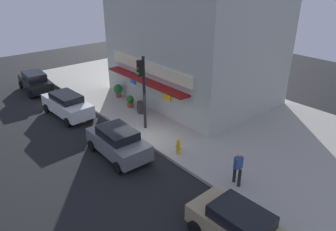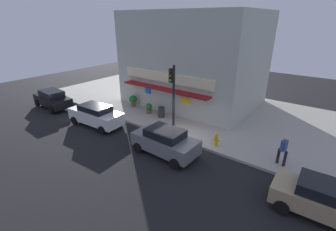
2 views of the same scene
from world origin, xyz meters
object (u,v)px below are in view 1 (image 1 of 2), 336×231
at_px(fire_hydrant, 178,146).
at_px(potted_plant_by_doorway, 130,101).
at_px(parked_car_tan, 240,227).
at_px(potted_plant_by_window, 118,90).
at_px(parked_car_black, 35,82).
at_px(traffic_light, 142,84).
at_px(parked_car_white, 67,104).
at_px(parked_car_grey, 118,142).
at_px(trash_can, 141,107).
at_px(pedestrian, 238,167).

height_order(fire_hydrant, potted_plant_by_doorway, potted_plant_by_doorway).
bearing_deg(parked_car_tan, potted_plant_by_window, 164.08).
xyz_separation_m(fire_hydrant, parked_car_black, (-15.69, -2.36, 0.23)).
height_order(traffic_light, parked_car_tan, traffic_light).
height_order(potted_plant_by_window, parked_car_tan, parked_car_tan).
relative_size(traffic_light, parked_car_white, 1.02).
height_order(parked_car_grey, parked_car_tan, parked_car_grey).
xyz_separation_m(fire_hydrant, potted_plant_by_doorway, (-7.19, 1.64, 0.04)).
height_order(parked_car_tan, parked_car_white, parked_car_white).
bearing_deg(trash_can, parked_car_grey, -48.93).
distance_m(trash_can, parked_car_white, 5.23).
distance_m(traffic_light, potted_plant_by_window, 6.52).
height_order(trash_can, potted_plant_by_window, potted_plant_by_window).
bearing_deg(traffic_light, parked_car_grey, -62.02).
bearing_deg(traffic_light, parked_car_white, -152.74).
bearing_deg(potted_plant_by_window, fire_hydrant, -12.22).
height_order(traffic_light, pedestrian, traffic_light).
bearing_deg(trash_can, pedestrian, -7.88).
bearing_deg(trash_can, potted_plant_by_doorway, 179.87).
height_order(fire_hydrant, parked_car_white, parked_car_white).
relative_size(parked_car_grey, parked_car_black, 0.96).
bearing_deg(parked_car_black, parked_car_white, -0.46).
height_order(traffic_light, potted_plant_by_window, traffic_light).
height_order(potted_plant_by_doorway, parked_car_black, parked_car_black).
bearing_deg(trash_can, traffic_light, -31.44).
bearing_deg(potted_plant_by_doorway, trash_can, -0.13).
height_order(trash_can, parked_car_black, parked_car_black).
height_order(traffic_light, parked_car_black, traffic_light).
xyz_separation_m(parked_car_tan, parked_car_white, (-15.29, 0.00, 0.04)).
distance_m(pedestrian, parked_car_black, 19.75).
relative_size(potted_plant_by_window, parked_car_white, 0.23).
relative_size(potted_plant_by_window, parked_car_tan, 0.26).
bearing_deg(pedestrian, parked_car_tan, -49.71).
xyz_separation_m(trash_can, potted_plant_by_window, (-3.73, 0.44, 0.19)).
distance_m(parked_car_grey, parked_car_tan, 8.39).
height_order(pedestrian, parked_car_tan, pedestrian).
bearing_deg(potted_plant_by_window, parked_car_tan, -15.92).
distance_m(trash_can, potted_plant_by_window, 3.76).
bearing_deg(parked_car_black, potted_plant_by_window, 35.79).
distance_m(fire_hydrant, trash_can, 6.05).
height_order(parked_car_grey, parked_car_black, parked_car_grey).
relative_size(pedestrian, parked_car_black, 0.40).
relative_size(pedestrian, potted_plant_by_window, 1.67).
xyz_separation_m(pedestrian, potted_plant_by_window, (-13.42, 1.78, -0.34)).
bearing_deg(fire_hydrant, parked_car_tan, -21.38).
bearing_deg(traffic_light, potted_plant_by_doorway, 159.72).
bearing_deg(fire_hydrant, trash_can, 164.33).
relative_size(fire_hydrant, trash_can, 1.05).
xyz_separation_m(fire_hydrant, trash_can, (-5.82, 1.63, -0.01)).
bearing_deg(parked_car_black, trash_can, 22.04).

